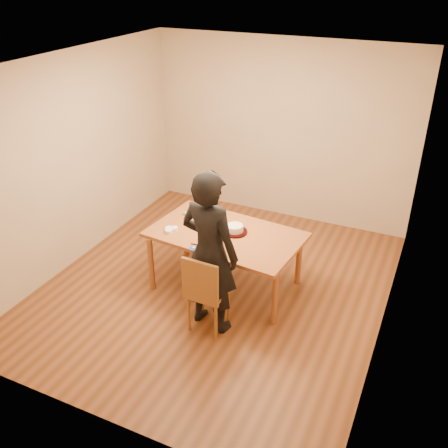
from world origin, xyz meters
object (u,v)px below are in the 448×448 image
at_px(dining_chair, 208,292).
at_px(cake, 235,228).
at_px(dining_table, 226,235).
at_px(cake_plate, 235,232).
at_px(person, 210,253).

relative_size(dining_chair, cake, 1.88).
xyz_separation_m(dining_table, cake_plate, (0.09, 0.06, 0.03)).
xyz_separation_m(cake, person, (0.06, -0.79, 0.12)).
relative_size(cake, person, 0.11).
bearing_deg(cake_plate, cake, 0.00).
bearing_deg(cake_plate, dining_chair, -85.99).
bearing_deg(dining_table, person, -72.75).
relative_size(dining_chair, cake_plate, 1.26).
relative_size(cake_plate, cake, 1.48).
distance_m(cake_plate, person, 0.81).
xyz_separation_m(cake_plate, cake, (0.00, 0.00, 0.04)).
bearing_deg(cake, cake_plate, 180.00).
height_order(cake, person, person).
xyz_separation_m(dining_table, dining_chair, (0.15, -0.78, -0.28)).
xyz_separation_m(dining_table, person, (0.15, -0.73, 0.20)).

